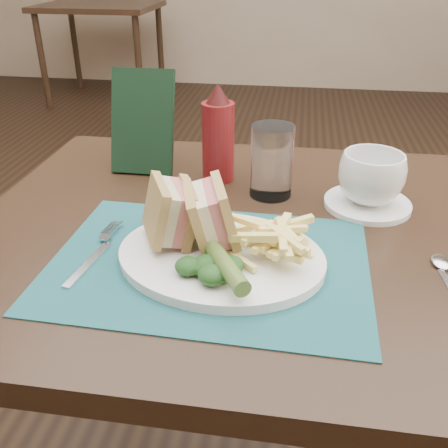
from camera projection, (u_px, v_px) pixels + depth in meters
name	position (u px, v px, depth m)	size (l,w,h in m)	color
floor	(257.00, 351.00, 1.62)	(7.00, 7.00, 0.00)	black
wall_back	(292.00, 87.00, 4.64)	(6.00, 6.00, 0.00)	tan
table_main	(240.00, 387.00, 1.00)	(0.90, 0.75, 0.75)	black
table_bg_left	(104.00, 53.00, 4.10)	(0.90, 0.75, 0.75)	black
placemat	(209.00, 263.00, 0.72)	(0.45, 0.32, 0.00)	#194E51
plate	(221.00, 257.00, 0.72)	(0.30, 0.24, 0.01)	white
sandwich_half_a	(156.00, 213.00, 0.72)	(0.06, 0.09, 0.08)	tan
sandwich_half_b	(197.00, 216.00, 0.71)	(0.06, 0.10, 0.09)	tan
kale_garnish	(212.00, 267.00, 0.66)	(0.11, 0.08, 0.03)	#163814
pickle_spear	(225.00, 265.00, 0.65)	(0.02, 0.02, 0.12)	#476326
fries_pile	(271.00, 234.00, 0.70)	(0.18, 0.20, 0.06)	#FCE47E
fork	(96.00, 250.00, 0.74)	(0.03, 0.17, 0.01)	silver
saucer	(367.00, 204.00, 0.87)	(0.15, 0.15, 0.01)	white
coffee_cup	(371.00, 178.00, 0.85)	(0.11, 0.11, 0.09)	white
drinking_glass	(272.00, 161.00, 0.89)	(0.08, 0.08, 0.13)	white
ketchup_bottle	(218.00, 133.00, 0.94)	(0.06, 0.06, 0.19)	maroon
check_presenter	(143.00, 122.00, 0.98)	(0.12, 0.01, 0.20)	black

